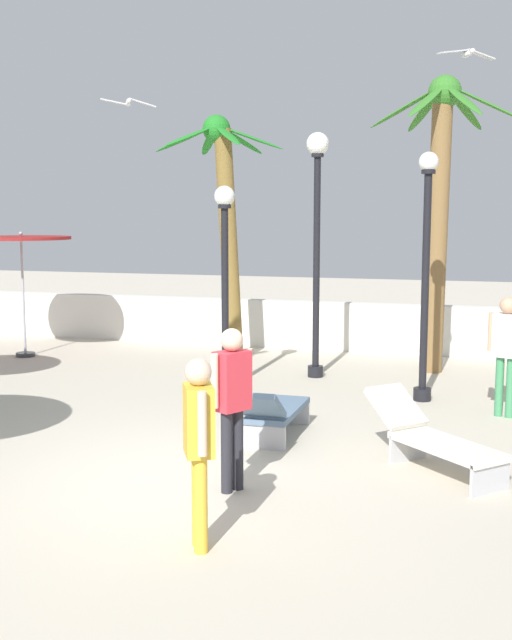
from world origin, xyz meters
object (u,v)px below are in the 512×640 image
lamp_post_2 (225,272)px  seagull_0 (467,53)px  palm_tree_1 (440,193)px  guest_2 (232,393)px  patio_umbrella_5 (21,245)px  lounge_chair_2 (432,437)px  lamp_post_0 (317,221)px  lamp_post_1 (426,267)px  guest_0 (507,344)px  lounge_chair_1 (273,411)px  palm_tree_0 (225,210)px  guest_3 (199,435)px  seagull_1 (128,103)px

lamp_post_2 → seagull_0: size_ratio=3.19×
palm_tree_1 → guest_2: palm_tree_1 is taller
patio_umbrella_5 → lounge_chair_2: bearing=-30.7°
lamp_post_0 → lamp_post_1: bearing=-33.3°
lamp_post_1 → guest_0: bearing=-29.5°
patio_umbrella_5 → guest_0: (9.46, -2.33, -1.24)m
lamp_post_1 → guest_2: bearing=-108.5°
seagull_0 → lamp_post_0: bearing=-137.8°
patio_umbrella_5 → guest_2: size_ratio=1.47×
lounge_chair_1 → guest_2: (0.08, -1.96, 0.67)m
palm_tree_1 → palm_tree_0: bearing=179.9°
lounge_chair_2 → patio_umbrella_5: bearing=149.3°
palm_tree_1 → guest_3: palm_tree_1 is taller
lounge_chair_1 → guest_0: bearing=36.2°
lamp_post_1 → guest_3: 6.51m
lounge_chair_2 → palm_tree_0: bearing=127.3°
lamp_post_0 → lounge_chair_1: lamp_post_0 is taller
seagull_1 → patio_umbrella_5: bearing=-144.8°
palm_tree_1 → guest_2: bearing=-102.8°
palm_tree_1 → guest_3: bearing=-99.4°
patio_umbrella_5 → palm_tree_1: palm_tree_1 is taller
guest_0 → palm_tree_0: bearing=149.8°
lamp_post_2 → guest_3: bearing=-73.4°
guest_0 → seagull_1: (-7.62, 3.63, 4.16)m
palm_tree_1 → lounge_chair_1: 6.23m
palm_tree_0 → guest_2: bearing=-70.8°
lamp_post_0 → lounge_chair_1: 4.80m
palm_tree_1 → guest_3: size_ratio=3.16×
guest_2 → seagull_1: 9.99m
lamp_post_1 → lounge_chair_2: lamp_post_1 is taller
guest_0 → lounge_chair_2: bearing=-106.8°
patio_umbrella_5 → lounge_chair_2: 10.20m
guest_0 → guest_2: bearing=-124.7°
guest_2 → seagull_0: size_ratio=1.65×
patio_umbrella_5 → lamp_post_2: bearing=-20.1°
lamp_post_2 → lounge_chair_1: 3.44m
lounge_chair_2 → seagull_0: size_ratio=1.64×
patio_umbrella_5 → guest_2: patio_umbrella_5 is taller
lounge_chair_1 → guest_0: (2.91, 2.13, 0.67)m
guest_2 → palm_tree_0: bearing=109.2°
patio_umbrella_5 → seagull_1: 3.69m
guest_0 → guest_2: same height
guest_0 → seagull_1: 9.41m
guest_2 → seagull_0: (1.99, 8.28, 4.88)m
lamp_post_1 → guest_3: size_ratio=2.27×
lamp_post_1 → guest_2: (-1.60, -4.78, -1.06)m
lounge_chair_1 → seagull_1: seagull_1 is taller
seagull_0 → seagull_1: (-6.78, -0.57, -0.72)m
palm_tree_1 → guest_3: (-1.44, -8.67, -2.28)m
palm_tree_1 → lamp_post_2: (-3.25, -2.60, -1.32)m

